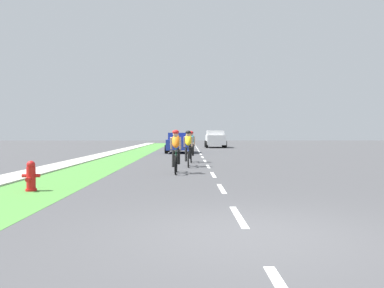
% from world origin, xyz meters
% --- Properties ---
extents(ground_plane, '(120.00, 120.00, 0.00)m').
position_xyz_m(ground_plane, '(0.00, 20.00, 0.00)').
color(ground_plane, '#424244').
extents(grass_verge, '(2.32, 70.00, 0.01)m').
position_xyz_m(grass_verge, '(-4.81, 20.00, 0.00)').
color(grass_verge, '#478438').
rests_on(grass_verge, ground_plane).
extents(sidewalk_concrete, '(1.23, 70.00, 0.10)m').
position_xyz_m(sidewalk_concrete, '(-6.59, 20.00, 0.00)').
color(sidewalk_concrete, '#B2ADA3').
rests_on(sidewalk_concrete, ground_plane).
extents(lane_markings_center, '(0.12, 54.30, 0.01)m').
position_xyz_m(lane_markings_center, '(0.00, 24.00, 0.00)').
color(lane_markings_center, white).
rests_on(lane_markings_center, ground_plane).
extents(fire_hydrant_red, '(0.44, 0.38, 0.76)m').
position_xyz_m(fire_hydrant_red, '(-4.81, 4.33, 0.37)').
color(fire_hydrant_red, red).
rests_on(fire_hydrant_red, ground_plane).
extents(cyclist_lead, '(0.42, 1.72, 1.58)m').
position_xyz_m(cyclist_lead, '(-1.32, 8.76, 0.81)').
color(cyclist_lead, black).
rests_on(cyclist_lead, ground_plane).
extents(cyclist_trailing, '(0.42, 1.72, 1.58)m').
position_xyz_m(cyclist_trailing, '(-0.87, 11.69, 0.81)').
color(cyclist_trailing, black).
rests_on(cyclist_trailing, ground_plane).
extents(cyclist_distant, '(0.42, 1.72, 1.58)m').
position_xyz_m(cyclist_distant, '(-0.73, 14.38, 0.81)').
color(cyclist_distant, black).
rests_on(cyclist_distant, ground_plane).
extents(sedan_blue, '(1.98, 4.30, 1.52)m').
position_xyz_m(sedan_blue, '(-1.60, 24.53, 0.77)').
color(sedan_blue, '#23389E').
rests_on(sedan_blue, ground_plane).
extents(suv_white, '(2.15, 4.70, 1.79)m').
position_xyz_m(suv_white, '(1.97, 36.15, 0.95)').
color(suv_white, silver).
rests_on(suv_white, ground_plane).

